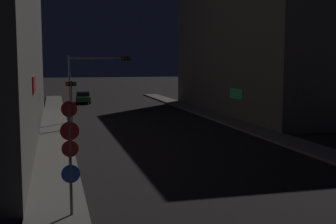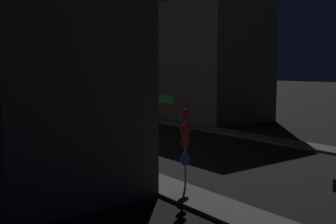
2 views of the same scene
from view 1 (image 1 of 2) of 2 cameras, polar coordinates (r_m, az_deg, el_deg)
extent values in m
cube|color=#5B5651|center=(34.40, -14.30, -2.29)|extent=(2.09, 68.15, 0.17)
cube|color=#5B5651|center=(37.37, 8.74, -1.48)|extent=(2.09, 68.15, 0.17)
cube|color=red|center=(25.06, -16.77, 3.40)|extent=(0.08, 2.80, 0.90)
cube|color=#514C47|center=(46.59, 11.40, 8.09)|extent=(9.10, 27.31, 13.27)
cube|color=#26CC66|center=(39.79, 8.72, 2.33)|extent=(0.08, 2.80, 0.90)
cube|color=#1E512D|center=(57.21, -10.82, 1.74)|extent=(2.01, 4.48, 0.60)
cube|color=black|center=(56.96, -10.83, 2.28)|extent=(1.68, 2.05, 0.50)
cube|color=red|center=(54.98, -11.57, 1.65)|extent=(0.24, 0.07, 0.16)
cube|color=red|center=(55.00, -10.00, 1.68)|extent=(0.24, 0.07, 0.16)
cylinder|color=black|center=(58.58, -11.62, 1.54)|extent=(0.25, 0.65, 0.64)
cylinder|color=black|center=(58.61, -10.05, 1.57)|extent=(0.25, 0.65, 0.64)
cylinder|color=black|center=(55.87, -11.61, 1.31)|extent=(0.25, 0.65, 0.64)
cylinder|color=black|center=(55.89, -9.97, 1.34)|extent=(0.25, 0.65, 0.64)
cylinder|color=slate|center=(37.73, -12.47, 2.74)|extent=(0.16, 0.16, 5.71)
cylinder|color=slate|center=(37.81, -8.97, 6.77)|extent=(4.71, 0.10, 0.10)
cube|color=black|center=(38.11, -5.42, 6.82)|extent=(0.80, 0.28, 0.32)
sphere|color=red|center=(37.90, -5.75, 6.82)|extent=(0.20, 0.20, 0.20)
sphere|color=#3F2D0C|center=(37.94, -5.38, 6.82)|extent=(0.20, 0.20, 0.20)
sphere|color=#0C3319|center=(37.98, -5.01, 6.82)|extent=(0.20, 0.20, 0.20)
cylinder|color=slate|center=(34.50, -12.24, 0.82)|extent=(0.16, 0.16, 3.78)
cube|color=black|center=(34.39, -12.30, 3.54)|extent=(0.80, 0.28, 0.32)
sphere|color=red|center=(34.20, -12.71, 3.51)|extent=(0.20, 0.20, 0.20)
sphere|color=#3F2D0C|center=(34.21, -12.29, 3.52)|extent=(0.20, 0.20, 0.20)
sphere|color=#0C3319|center=(34.22, -11.88, 3.53)|extent=(0.20, 0.20, 0.20)
cylinder|color=slate|center=(14.91, -12.38, -6.04)|extent=(0.10, 0.10, 3.66)
cylinder|color=red|center=(14.62, -12.54, 0.38)|extent=(0.52, 0.03, 0.52)
cylinder|color=red|center=(14.71, -12.47, -2.38)|extent=(0.61, 0.03, 0.61)
cylinder|color=red|center=(14.81, -12.41, -4.61)|extent=(0.55, 0.03, 0.55)
cylinder|color=blue|center=(14.99, -12.34, -7.74)|extent=(0.61, 0.03, 0.61)
camera|label=2|loc=(11.30, -103.33, 1.44)|focal=42.79mm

